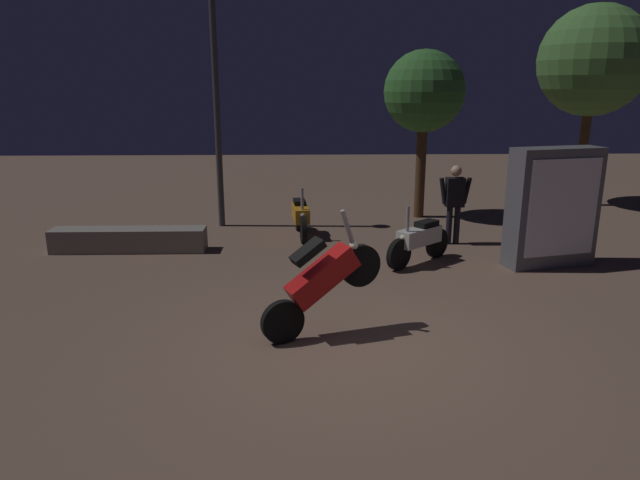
{
  "coord_description": "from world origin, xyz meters",
  "views": [
    {
      "loc": [
        -0.58,
        -6.47,
        3.14
      ],
      "look_at": [
        -0.36,
        1.36,
        1.0
      ],
      "focal_mm": 32.06,
      "sensor_mm": 36.0,
      "label": 1
    }
  ],
  "objects_px": {
    "motorcycle_white_parked_left": "(419,240)",
    "streetlamp_near": "(215,72)",
    "motorcycle_red_foreground": "(322,280)",
    "person_rider_beside": "(455,198)",
    "kiosk_billboard": "(553,208)",
    "motorcycle_orange_parked_right": "(301,216)"
  },
  "relations": [
    {
      "from": "streetlamp_near",
      "to": "kiosk_billboard",
      "type": "height_order",
      "value": "streetlamp_near"
    },
    {
      "from": "motorcycle_red_foreground",
      "to": "motorcycle_white_parked_left",
      "type": "relative_size",
      "value": 1.24
    },
    {
      "from": "kiosk_billboard",
      "to": "motorcycle_red_foreground",
      "type": "bearing_deg",
      "value": 21.05
    },
    {
      "from": "motorcycle_red_foreground",
      "to": "streetlamp_near",
      "type": "bearing_deg",
      "value": 84.99
    },
    {
      "from": "motorcycle_orange_parked_right",
      "to": "person_rider_beside",
      "type": "relative_size",
      "value": 1.04
    },
    {
      "from": "kiosk_billboard",
      "to": "person_rider_beside",
      "type": "bearing_deg",
      "value": -60.49
    },
    {
      "from": "motorcycle_white_parked_left",
      "to": "motorcycle_orange_parked_right",
      "type": "xyz_separation_m",
      "value": [
        -2.14,
        1.98,
        0.0
      ]
    },
    {
      "from": "streetlamp_near",
      "to": "kiosk_billboard",
      "type": "xyz_separation_m",
      "value": [
        6.25,
        -3.15,
        -2.33
      ]
    },
    {
      "from": "person_rider_beside",
      "to": "streetlamp_near",
      "type": "bearing_deg",
      "value": 68.92
    },
    {
      "from": "motorcycle_red_foreground",
      "to": "streetlamp_near",
      "type": "height_order",
      "value": "streetlamp_near"
    },
    {
      "from": "motorcycle_white_parked_left",
      "to": "streetlamp_near",
      "type": "bearing_deg",
      "value": -77.95
    },
    {
      "from": "motorcycle_white_parked_left",
      "to": "motorcycle_orange_parked_right",
      "type": "bearing_deg",
      "value": -83.64
    },
    {
      "from": "motorcycle_white_parked_left",
      "to": "person_rider_beside",
      "type": "xyz_separation_m",
      "value": [
        0.94,
        1.29,
        0.51
      ]
    },
    {
      "from": "motorcycle_red_foreground",
      "to": "motorcycle_white_parked_left",
      "type": "bearing_deg",
      "value": 34.07
    },
    {
      "from": "motorcycle_white_parked_left",
      "to": "streetlamp_near",
      "type": "distance_m",
      "value": 5.76
    },
    {
      "from": "motorcycle_white_parked_left",
      "to": "motorcycle_orange_parked_right",
      "type": "distance_m",
      "value": 2.92
    },
    {
      "from": "person_rider_beside",
      "to": "kiosk_billboard",
      "type": "distance_m",
      "value": 1.99
    },
    {
      "from": "motorcycle_red_foreground",
      "to": "person_rider_beside",
      "type": "height_order",
      "value": "motorcycle_red_foreground"
    },
    {
      "from": "person_rider_beside",
      "to": "streetlamp_near",
      "type": "relative_size",
      "value": 0.3
    },
    {
      "from": "motorcycle_orange_parked_right",
      "to": "streetlamp_near",
      "type": "distance_m",
      "value": 3.6
    },
    {
      "from": "person_rider_beside",
      "to": "streetlamp_near",
      "type": "xyz_separation_m",
      "value": [
        -4.9,
        1.69,
        2.44
      ]
    },
    {
      "from": "motorcycle_red_foreground",
      "to": "streetlamp_near",
      "type": "xyz_separation_m",
      "value": [
        -2.11,
        5.99,
        2.64
      ]
    }
  ]
}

